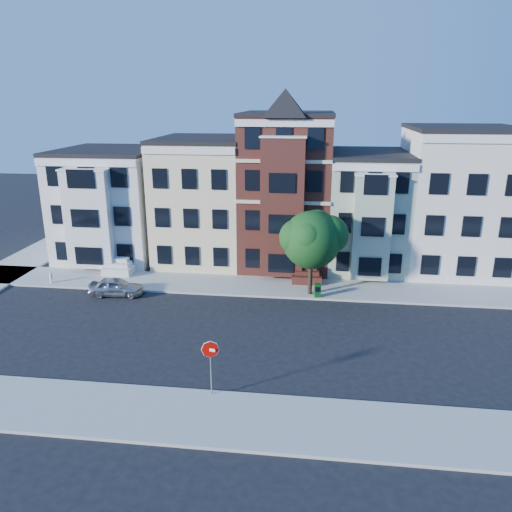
# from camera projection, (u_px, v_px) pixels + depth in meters

# --- Properties ---
(ground) EXTENTS (120.00, 120.00, 0.00)m
(ground) POSITION_uv_depth(u_px,v_px,m) (269.00, 338.00, 29.07)
(ground) COLOR black
(far_sidewalk) EXTENTS (60.00, 4.00, 0.15)m
(far_sidewalk) POSITION_uv_depth(u_px,v_px,m) (280.00, 287.00, 36.62)
(far_sidewalk) COLOR #9E9B93
(far_sidewalk) RESTS_ON ground
(near_sidewalk) EXTENTS (60.00, 4.00, 0.15)m
(near_sidewalk) POSITION_uv_depth(u_px,v_px,m) (251.00, 421.00, 21.48)
(near_sidewalk) COLOR #9E9B93
(near_sidewalk) RESTS_ON ground
(house_white) EXTENTS (8.00, 9.00, 9.00)m
(house_white) POSITION_uv_depth(u_px,v_px,m) (113.00, 205.00, 43.17)
(house_white) COLOR silver
(house_white) RESTS_ON ground
(house_yellow) EXTENTS (7.00, 9.00, 10.00)m
(house_yellow) POSITION_uv_depth(u_px,v_px,m) (204.00, 201.00, 42.08)
(house_yellow) COLOR beige
(house_yellow) RESTS_ON ground
(house_brown) EXTENTS (7.00, 9.00, 12.00)m
(house_brown) POSITION_uv_depth(u_px,v_px,m) (287.00, 191.00, 40.97)
(house_brown) COLOR #411B15
(house_brown) RESTS_ON ground
(house_green) EXTENTS (6.00, 9.00, 9.00)m
(house_green) POSITION_uv_depth(u_px,v_px,m) (366.00, 211.00, 40.67)
(house_green) COLOR #9AA88E
(house_green) RESTS_ON ground
(house_cream) EXTENTS (8.00, 9.00, 11.00)m
(house_cream) POSITION_uv_depth(u_px,v_px,m) (456.00, 201.00, 39.55)
(house_cream) COLOR silver
(house_cream) RESTS_ON ground
(street_tree) EXTENTS (6.66, 6.66, 7.35)m
(street_tree) POSITION_uv_depth(u_px,v_px,m) (311.00, 244.00, 34.09)
(street_tree) COLOR #174E17
(street_tree) RESTS_ON far_sidewalk
(parked_car) EXTENTS (3.86, 1.80, 1.28)m
(parked_car) POSITION_uv_depth(u_px,v_px,m) (116.00, 287.00, 35.12)
(parked_car) COLOR #9DA0A5
(parked_car) RESTS_ON ground
(newspaper_box) EXTENTS (0.50, 0.46, 0.96)m
(newspaper_box) POSITION_uv_depth(u_px,v_px,m) (317.00, 290.00, 34.52)
(newspaper_box) COLOR #12501B
(newspaper_box) RESTS_ON far_sidewalk
(fire_hydrant) EXTENTS (0.29, 0.29, 0.63)m
(fire_hydrant) POSITION_uv_depth(u_px,v_px,m) (51.00, 279.00, 37.20)
(fire_hydrant) COLOR silver
(fire_hydrant) RESTS_ON far_sidewalk
(stop_sign) EXTENTS (0.86, 0.27, 3.09)m
(stop_sign) POSITION_uv_depth(u_px,v_px,m) (211.00, 364.00, 22.84)
(stop_sign) COLOR #B60902
(stop_sign) RESTS_ON near_sidewalk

